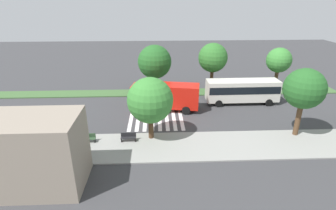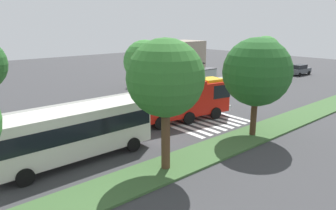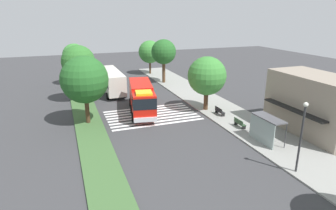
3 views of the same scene
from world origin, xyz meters
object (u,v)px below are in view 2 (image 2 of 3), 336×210
Objects in this scene: transit_bus at (74,130)px; street_lamp at (237,60)px; parked_car_west at (280,74)px; parked_car_mid at (300,70)px; median_tree_center at (257,72)px; sidewalk_tree_center at (145,62)px; fire_truck at (184,98)px; bus_stop_shelter at (206,74)px; bench_west_of_shelter at (159,92)px; bench_near_shelter at (184,88)px; sidewalk_tree_east at (265,51)px; median_tree_west at (166,79)px.

street_lamp is (28.76, 9.28, 1.47)m from transit_bus.
parked_car_mid is at bearing -3.30° from parked_car_west.
transit_bus is at bearing 158.83° from median_tree_center.
sidewalk_tree_center is at bearing 179.26° from parked_car_mid.
fire_truck is 0.93× the size of transit_bus.
sidewalk_tree_center is at bearing 89.24° from fire_truck.
transit_bus is 25.62m from bus_stop_shelter.
bench_west_of_shelter is at bearing -146.33° from transit_bus.
sidewalk_tree_center is at bearing 88.27° from median_tree_center.
bus_stop_shelter is (-14.00, 2.87, 1.03)m from parked_car_west.
transit_bus is 6.36× the size of bench_west_of_shelter.
bus_stop_shelter reaches higher than bench_near_shelter.
sidewalk_tree_east reaches higher than bench_near_shelter.
bench_near_shelter is (-24.40, 2.83, -0.31)m from parked_car_mid.
bench_west_of_shelter is 0.21× the size of median_tree_west.
bench_near_shelter is at bearing 167.67° from parked_car_west.
fire_truck is at bearing 40.13° from median_tree_west.
fire_truck is 2.12× the size of parked_car_mid.
bus_stop_shelter is 5.66m from street_lamp.
sidewalk_tree_east reaches higher than parked_car_west.
sidewalk_tree_center is 17.26m from median_tree_west.
median_tree_west reaches higher than bench_near_shelter.
bench_west_of_shelter is at bearing 14.94° from sidewalk_tree_center.
parked_car_west is 2.84× the size of bench_west_of_shelter.
street_lamp is at bearing -162.61° from transit_bus.
median_tree_center reaches higher than parked_car_west.
transit_bus is 1.56× the size of sidewalk_tree_east.
sidewalk_tree_east is 27.99m from median_tree_center.
median_tree_west is 8.92m from median_tree_center.
parked_car_west is 0.68× the size of sidewalk_tree_center.
bench_west_of_shelter is at bearing 75.64° from fire_truck.
fire_truck is 1.41× the size of sidewalk_tree_center.
bench_west_of_shelter is at bearing 180.00° from bench_near_shelter.
parked_car_mid is 24.57m from bench_near_shelter.
bus_stop_shelter is 0.62× the size of street_lamp.
bench_west_of_shelter is 0.28× the size of street_lamp.
street_lamp is 0.73× the size of median_tree_west.
bench_near_shelter is at bearing 43.42° from median_tree_west.
median_tree_west is at bearing 125.42° from transit_bus.
median_tree_center is (-31.46, -12.28, 4.13)m from parked_car_mid.
median_tree_west is at bearing -127.80° from bench_west_of_shelter.
fire_truck reaches higher than bench_west_of_shelter.
bench_near_shelter is (-4.00, -0.03, -1.30)m from bus_stop_shelter.
median_tree_west reaches higher than median_tree_center.
parked_car_mid is 15.41m from street_lamp.
median_tree_west is at bearing -122.84° from sidewalk_tree_center.
sidewalk_tree_east is (16.89, -0.63, 3.75)m from bench_near_shelter.
median_tree_west reaches higher than parked_car_mid.
street_lamp is (17.50, 7.51, 1.45)m from fire_truck.
bench_west_of_shelter is (-4.24, 0.00, 0.00)m from bench_near_shelter.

